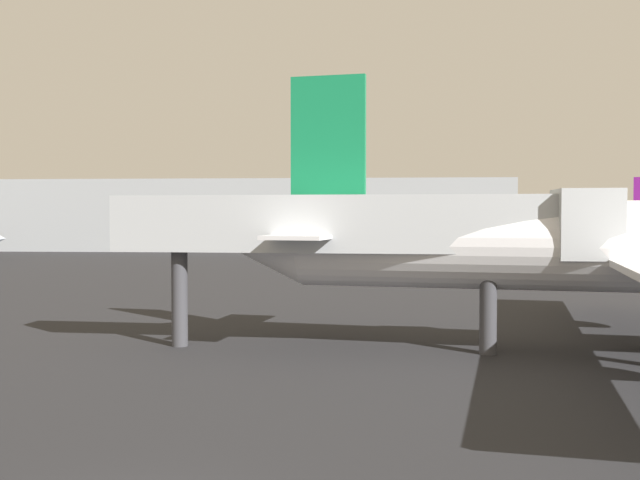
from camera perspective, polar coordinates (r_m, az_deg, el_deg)
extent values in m
cone|color=white|center=(33.70, -4.46, -0.23)|extent=(4.63, 4.32, 3.69)
cube|color=white|center=(32.96, -0.26, 0.37)|extent=(3.94, 9.04, 0.17)
cube|color=#147F4C|center=(32.98, 0.62, 7.72)|extent=(3.34, 0.87, 5.50)
cone|color=silver|center=(78.05, 21.89, -0.20)|extent=(4.09, 3.89, 3.04)
cube|color=#B2B7BC|center=(31.19, 0.72, 1.25)|extent=(18.72, 2.77, 2.40)
cube|color=#B2B7BC|center=(31.55, 19.66, 1.14)|extent=(2.57, 2.95, 2.80)
cylinder|color=#3F3F44|center=(31.23, 12.72, -4.79)|extent=(0.70, 0.70, 4.11)
cylinder|color=#3F3F44|center=(32.88, -10.68, -4.43)|extent=(0.70, 0.70, 4.11)
cube|color=#999EA3|center=(125.22, -5.06, 1.89)|extent=(81.65, 27.77, 11.05)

